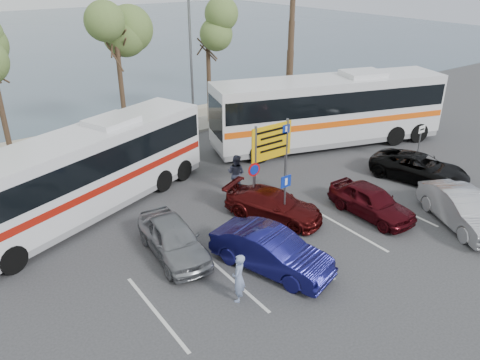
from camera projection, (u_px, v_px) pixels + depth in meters
ground at (300, 231)px, 19.13m from camera, size 120.00×120.00×0.00m
kerb_strip at (150, 135)px, 29.39m from camera, size 44.00×2.40×0.15m
seawall at (136, 124)px, 30.77m from camera, size 48.00×0.80×0.60m
sea at (0, 42)px, 63.25m from camera, size 140.00×140.00×0.00m
tree_mid at (115, 28)px, 25.80m from camera, size 3.20×3.20×8.00m
tree_right at (207, 29)px, 29.17m from camera, size 3.20×3.20×7.40m
street_lamp_right at (192, 58)px, 28.69m from camera, size 0.45×1.15×8.01m
direction_sign at (271, 147)px, 20.97m from camera, size 2.20×0.12×3.60m
sign_no_stop at (254, 180)px, 19.89m from camera, size 0.60×0.08×2.35m
sign_parking at (285, 193)px, 18.98m from camera, size 0.50×0.07×2.25m
sign_taxi at (420, 140)px, 24.79m from camera, size 0.50×0.07×2.20m
lane_markings at (296, 251)px, 17.79m from camera, size 12.02×4.20×0.01m
coach_bus_left at (84, 176)px, 19.72m from camera, size 12.49×6.84×3.85m
coach_bus_right at (328, 113)px, 27.27m from camera, size 13.93×6.84×4.27m
car_silver_a at (173, 239)px, 17.29m from camera, size 2.09×4.30×1.41m
car_blue at (271, 251)px, 16.50m from camera, size 2.88×4.76×1.48m
car_maroon at (273, 205)px, 19.86m from camera, size 3.36×4.63×1.25m
car_red at (371, 201)px, 20.04m from camera, size 1.64×4.01×1.36m
suv_black at (419, 168)px, 23.30m from camera, size 3.40×5.16×1.32m
car_silver_b at (462, 209)px, 19.27m from camera, size 3.31×4.74×1.48m
pedestrian_near at (239, 278)px, 14.92m from camera, size 0.73×0.71×1.70m
pedestrian_far at (236, 173)px, 22.07m from camera, size 1.03×1.12×1.85m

